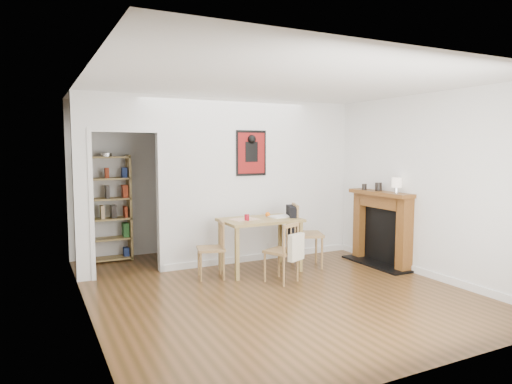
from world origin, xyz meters
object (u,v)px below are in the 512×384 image
chair_left (211,249)px  ceramic_jar_a (378,187)px  chair_right (306,234)px  orange_fruit (268,214)px  bookshelf (108,209)px  red_glass (247,217)px  fireplace (382,226)px  mantel_lamp (397,183)px  chair_front (282,252)px  dining_table (260,225)px  notebook (280,216)px  ceramic_jar_b (364,187)px

chair_left → ceramic_jar_a: 2.82m
chair_right → orange_fruit: chair_right is taller
chair_right → bookshelf: size_ratio=0.57×
chair_right → red_glass: (-1.00, 0.02, 0.32)m
fireplace → mantel_lamp: mantel_lamp is taller
chair_front → red_glass: size_ratio=9.07×
dining_table → fireplace: fireplace is taller
chair_front → ceramic_jar_a: bearing=6.4°
dining_table → red_glass: 0.29m
dining_table → mantel_lamp: bearing=-23.7°
chair_right → notebook: 0.50m
chair_front → fireplace: (1.88, 0.14, 0.20)m
bookshelf → mantel_lamp: bookshelf is taller
chair_left → mantel_lamp: mantel_lamp is taller
fireplace → ceramic_jar_b: bearing=106.7°
red_glass → chair_front: bearing=-65.6°
notebook → mantel_lamp: mantel_lamp is taller
red_glass → chair_left: bearing=176.1°
dining_table → ceramic_jar_b: (1.80, -0.18, 0.51)m
mantel_lamp → red_glass: bearing=160.4°
fireplace → ceramic_jar_a: ceramic_jar_a is taller
chair_left → notebook: chair_left is taller
fireplace → red_glass: 2.20m
chair_right → ceramic_jar_a: bearing=-16.9°
bookshelf → fireplace: 4.39m
ceramic_jar_a → dining_table: bearing=167.0°
chair_front → ceramic_jar_b: (1.79, 0.46, 0.79)m
bookshelf → ceramic_jar_a: size_ratio=13.24×
orange_fruit → ceramic_jar_a: ceramic_jar_a is taller
chair_left → ceramic_jar_b: (2.59, -0.15, 0.80)m
bookshelf → chair_right: bearing=-33.0°
bookshelf → notebook: bookshelf is taller
fireplace → red_glass: size_ratio=13.69×
ceramic_jar_a → mantel_lamp: bearing=-89.8°
chair_left → bookshelf: bearing=124.0°
notebook → chair_right: bearing=-14.8°
mantel_lamp → ceramic_jar_a: (-0.00, 0.39, -0.08)m
chair_left → chair_front: chair_front is taller
dining_table → orange_fruit: (0.19, 0.12, 0.13)m
bookshelf → chair_front: bearing=-49.8°
chair_front → mantel_lamp: mantel_lamp is taller
chair_right → fireplace: bearing=-19.9°
dining_table → fireplace: (1.89, -0.50, -0.08)m
dining_table → ceramic_jar_a: size_ratio=8.88×
chair_front → orange_fruit: size_ratio=11.11×
chair_front → orange_fruit: (0.18, 0.76, 0.40)m
chair_left → chair_front: bearing=-37.1°
chair_left → fireplace: bearing=-10.0°
chair_right → notebook: chair_right is taller
chair_front → orange_fruit: bearing=76.8°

